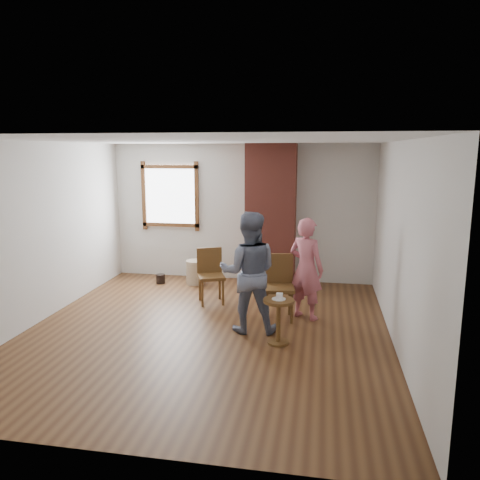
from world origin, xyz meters
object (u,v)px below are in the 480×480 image
Objects in this scene: dining_chair_right at (278,283)px; man at (249,272)px; side_table at (278,314)px; dining_chair_left at (210,272)px; person_pink at (306,269)px; stoneware_crock at (195,272)px.

man reaches higher than dining_chair_right.
dining_chair_right reaches higher than side_table.
dining_chair_left is 1.68m from person_pink.
dining_chair_right is 0.76m from man.
stoneware_crock is 2.31m from dining_chair_right.
side_table is (0.10, -0.97, -0.13)m from dining_chair_right.
side_table is 0.36× the size of man.
stoneware_crock is at bearing -5.84° from person_pink.
dining_chair_right is (1.71, -1.52, 0.31)m from stoneware_crock.
stoneware_crock is 1.14m from dining_chair_left.
person_pink reaches higher than dining_chair_right.
person_pink is at bearing -146.21° from man.
man is at bearing -57.44° from stoneware_crock.
stoneware_crock is at bearing -64.28° from man.
dining_chair_left is 0.59× the size of person_pink.
dining_chair_right is 0.99m from side_table.
side_table is at bearing -72.15° from dining_chair_left.
dining_chair_left is 1.49× the size of side_table.
dining_chair_left reaches higher than side_table.
side_table is 0.39× the size of person_pink.
stoneware_crock is 2.59m from man.
man is at bearing -129.84° from dining_chair_right.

